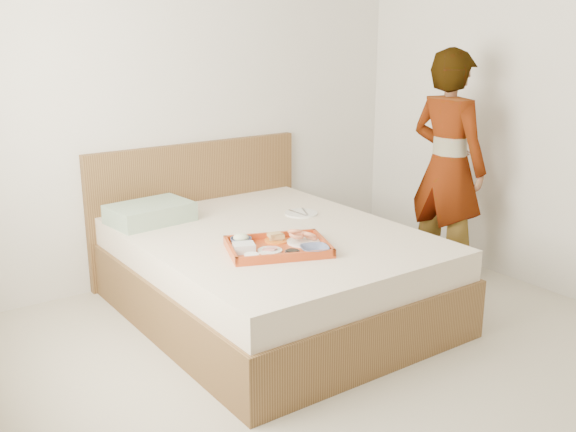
{
  "coord_description": "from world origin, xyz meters",
  "views": [
    {
      "loc": [
        -2.17,
        -2.22,
        1.74
      ],
      "look_at": [
        0.05,
        0.9,
        0.65
      ],
      "focal_mm": 41.34,
      "sensor_mm": 36.0,
      "label": 1
    }
  ],
  "objects_px": {
    "bed": "(272,273)",
    "tray": "(278,247)",
    "dinner_plate": "(301,213)",
    "person": "(448,167)"
  },
  "relations": [
    {
      "from": "bed",
      "to": "tray",
      "type": "xyz_separation_m",
      "value": [
        -0.17,
        -0.31,
        0.29
      ]
    },
    {
      "from": "tray",
      "to": "bed",
      "type": "bearing_deg",
      "value": 82.48
    },
    {
      "from": "tray",
      "to": "dinner_plate",
      "type": "xyz_separation_m",
      "value": [
        0.56,
        0.53,
        -0.02
      ]
    },
    {
      "from": "tray",
      "to": "dinner_plate",
      "type": "relative_size",
      "value": 2.51
    },
    {
      "from": "bed",
      "to": "dinner_plate",
      "type": "height_order",
      "value": "dinner_plate"
    },
    {
      "from": "person",
      "to": "dinner_plate",
      "type": "bearing_deg",
      "value": 62.2
    },
    {
      "from": "bed",
      "to": "tray",
      "type": "distance_m",
      "value": 0.46
    },
    {
      "from": "dinner_plate",
      "to": "person",
      "type": "xyz_separation_m",
      "value": [
        0.96,
        -0.41,
        0.27
      ]
    },
    {
      "from": "bed",
      "to": "dinner_plate",
      "type": "distance_m",
      "value": 0.53
    },
    {
      "from": "dinner_plate",
      "to": "person",
      "type": "relative_size",
      "value": 0.14
    }
  ]
}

